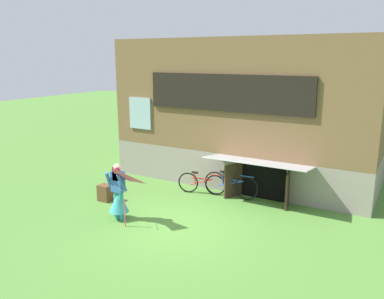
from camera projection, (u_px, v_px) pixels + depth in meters
ground_plane at (175, 225)px, 10.18m from camera, size 60.00×60.00×0.00m
log_house at (257, 108)px, 14.37m from camera, size 8.72×6.38×4.85m
person at (118, 196)px, 10.41m from camera, size 0.61×0.52×1.54m
kite at (113, 183)px, 9.66m from camera, size 0.91×0.96×1.48m
bicycle_blue at (231, 185)px, 12.10m from camera, size 1.78×0.12×0.81m
bicycle_red at (202, 183)px, 12.42m from camera, size 1.52×0.41×0.71m
wooden_crate at (105, 193)px, 11.85m from camera, size 0.39×0.33×0.49m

